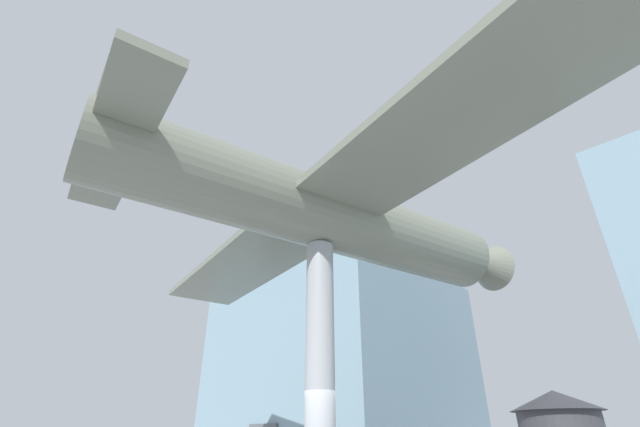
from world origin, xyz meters
TOP-DOWN VIEW (x-y plane):
  - glass_pavilion_left at (-9.95, 12.48)m, footprint 11.06×10.89m
  - support_pylon_central at (0.00, 0.00)m, footprint 0.59×0.59m
  - suspended_airplane at (0.06, 0.25)m, footprint 16.26×12.19m

SIDE VIEW (x-z plane):
  - support_pylon_central at x=0.00m, z-range 0.00..5.54m
  - glass_pavilion_left at x=-9.95m, z-range -0.29..9.97m
  - suspended_airplane at x=0.06m, z-range 4.94..7.81m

